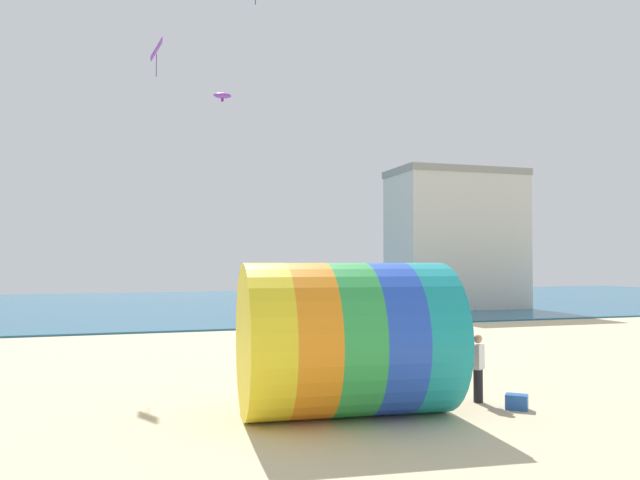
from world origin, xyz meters
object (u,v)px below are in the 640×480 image
kite_purple_diamond (156,50)px  cooler_box (517,402)px  kite_handler (478,367)px  giant_inflatable_tube (346,339)px  kite_purple_parafoil (222,96)px

kite_purple_diamond → cooler_box: bearing=-58.9°
kite_handler → cooler_box: 1.28m
kite_purple_diamond → cooler_box: 19.74m
giant_inflatable_tube → kite_purple_diamond: kite_purple_diamond is taller
kite_purple_diamond → cooler_box: size_ratio=3.04×
giant_inflatable_tube → kite_handler: (3.67, 0.24, -0.90)m
giant_inflatable_tube → kite_purple_parafoil: kite_purple_parafoil is taller
giant_inflatable_tube → kite_purple_parafoil: 19.90m
kite_purple_diamond → kite_purple_parafoil: (3.41, 4.54, -0.47)m
giant_inflatable_tube → kite_purple_parafoil: size_ratio=5.65×
kite_purple_diamond → kite_purple_parafoil: size_ratio=1.74×
kite_handler → kite_purple_diamond: size_ratio=1.10×
kite_handler → kite_purple_diamond: bearing=121.4°
cooler_box → giant_inflatable_tube: bearing=170.4°
giant_inflatable_tube → kite_purple_parafoil: bearing=91.5°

